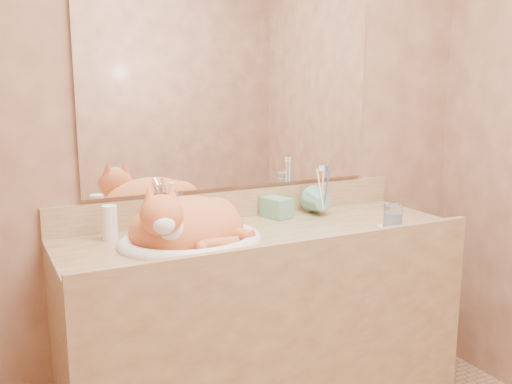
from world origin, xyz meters
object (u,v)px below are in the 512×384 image
cat (185,222)px  soap_dispenser (287,198)px  vanity_counter (263,332)px  toothbrush_cup (323,205)px  sink_basin (191,221)px  water_glass (393,216)px

cat → soap_dispenser: bearing=17.0°
vanity_counter → toothbrush_cup: (0.34, 0.10, 0.48)m
vanity_counter → sink_basin: bearing=-176.3°
cat → toothbrush_cup: size_ratio=3.58×
vanity_counter → water_glass: 0.71m
cat → water_glass: (0.81, -0.19, -0.02)m
vanity_counter → cat: (-0.33, -0.00, 0.50)m
vanity_counter → soap_dispenser: (0.18, 0.12, 0.52)m
water_glass → soap_dispenser: bearing=133.6°
soap_dispenser → toothbrush_cup: size_ratio=1.59×
soap_dispenser → vanity_counter: bearing=-158.9°
sink_basin → vanity_counter: bearing=-0.1°
cat → soap_dispenser: same height
cat → toothbrush_cup: (0.67, 0.10, -0.02)m
toothbrush_cup → water_glass: bearing=-64.3°
soap_dispenser → toothbrush_cup: bearing=-23.8°
toothbrush_cup → water_glass: toothbrush_cup is taller
soap_dispenser → water_glass: 0.44m
vanity_counter → cat: cat is taller
vanity_counter → toothbrush_cup: toothbrush_cup is taller
vanity_counter → water_glass: (0.48, -0.20, 0.48)m
vanity_counter → cat: bearing=-179.8°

